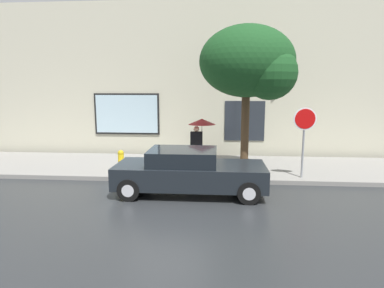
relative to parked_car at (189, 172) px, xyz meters
name	(u,v)px	position (x,y,z in m)	size (l,w,h in m)	color
ground_plane	(170,192)	(-0.61, 0.09, -0.68)	(60.00, 60.00, 0.00)	#282B2D
sidewalk	(181,167)	(-0.61, 3.09, -0.60)	(20.00, 4.00, 0.15)	gray
building_facade	(186,81)	(-0.62, 5.59, 2.81)	(20.00, 0.67, 7.00)	beige
parked_car	(189,172)	(0.00, 0.00, 0.00)	(4.46, 1.85, 1.36)	black
fire_hydrant	(121,160)	(-2.72, 2.07, -0.16)	(0.30, 0.44, 0.75)	yellow
pedestrian_with_umbrella	(200,128)	(0.18, 2.93, 0.98)	(1.05, 1.05, 1.86)	black
street_tree	(251,64)	(1.96, 1.93, 3.28)	(3.25, 2.76, 5.13)	#4C3823
stop_sign	(304,129)	(3.73, 1.52, 1.16)	(0.76, 0.10, 2.39)	gray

